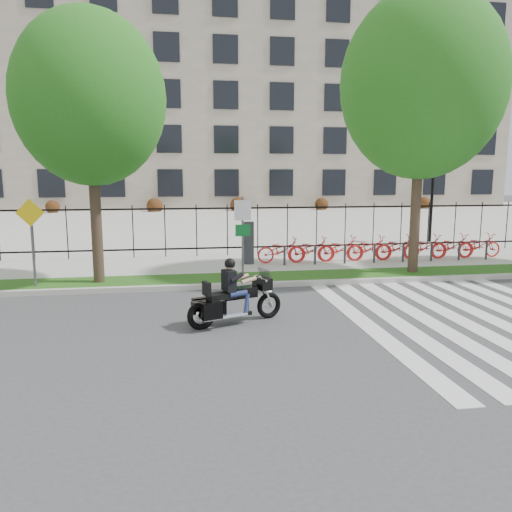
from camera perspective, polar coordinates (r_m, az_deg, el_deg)
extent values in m
plane|color=#3C3C3F|center=(10.83, 1.62, -8.49)|extent=(120.00, 120.00, 0.00)
cube|color=#B1AFA6|center=(14.72, -1.29, -3.36)|extent=(60.00, 0.20, 0.15)
cube|color=#1A4E13|center=(15.54, -1.71, -2.68)|extent=(60.00, 1.50, 0.15)
cube|color=#ABA9A0|center=(17.98, -2.71, -1.03)|extent=(60.00, 3.50, 0.15)
cube|color=#ABA9A0|center=(35.33, -5.81, 4.04)|extent=(80.00, 34.00, 0.10)
cube|color=gray|center=(55.56, -7.17, 16.24)|extent=(60.00, 20.00, 20.00)
cylinder|color=black|center=(25.16, 19.43, 5.85)|extent=(0.14, 0.14, 4.00)
cylinder|color=black|center=(25.13, 19.67, 10.18)|extent=(0.06, 0.70, 0.70)
sphere|color=white|center=(24.97, 18.96, 10.45)|extent=(0.36, 0.36, 0.36)
sphere|color=white|center=(25.30, 20.39, 10.35)|extent=(0.36, 0.36, 0.36)
cylinder|color=#36281D|center=(15.31, -17.83, 4.52)|extent=(0.32, 0.32, 3.99)
ellipsoid|color=#1A5914|center=(15.41, -18.46, 16.71)|extent=(4.25, 4.25, 4.89)
cylinder|color=#36281D|center=(16.90, 17.80, 5.60)|extent=(0.32, 0.32, 4.37)
ellipsoid|color=#1A5914|center=(17.09, 18.45, 18.08)|extent=(5.05, 5.05, 5.81)
cube|color=#2D2D33|center=(17.67, -0.85, 1.51)|extent=(0.35, 0.25, 1.50)
imported|color=red|center=(17.92, 2.95, 0.68)|extent=(1.76, 0.61, 0.92)
cylinder|color=#2D2D33|center=(17.45, 3.28, 0.07)|extent=(0.08, 0.08, 0.70)
imported|color=red|center=(18.17, 6.35, 0.76)|extent=(1.76, 0.61, 0.92)
cylinder|color=#2D2D33|center=(17.71, 6.76, 0.16)|extent=(0.08, 0.08, 0.70)
imported|color=red|center=(18.49, 9.64, 0.83)|extent=(1.76, 0.61, 0.92)
cylinder|color=#2D2D33|center=(18.04, 10.13, 0.24)|extent=(0.08, 0.08, 0.70)
imported|color=red|center=(18.87, 12.81, 0.90)|extent=(1.76, 0.61, 0.92)
cylinder|color=#2D2D33|center=(18.43, 13.37, 0.32)|extent=(0.08, 0.08, 0.70)
imported|color=red|center=(19.30, 15.85, 0.96)|extent=(1.76, 0.61, 0.92)
cylinder|color=#2D2D33|center=(18.87, 16.46, 0.40)|extent=(0.08, 0.08, 0.70)
imported|color=red|center=(19.78, 18.74, 1.02)|extent=(1.76, 0.61, 0.92)
cylinder|color=#2D2D33|center=(19.36, 19.41, 0.47)|extent=(0.08, 0.08, 0.70)
imported|color=red|center=(20.32, 21.50, 1.07)|extent=(1.76, 0.61, 0.92)
cylinder|color=#2D2D33|center=(19.91, 22.20, 0.54)|extent=(0.08, 0.08, 0.70)
imported|color=red|center=(20.89, 24.10, 1.12)|extent=(1.76, 0.61, 0.92)
cylinder|color=#2D2D33|center=(20.49, 24.83, 0.60)|extent=(0.08, 0.08, 0.70)
cylinder|color=#59595B|center=(14.98, -1.53, 2.01)|extent=(0.07, 0.07, 2.50)
cube|color=white|center=(14.85, -1.53, 5.24)|extent=(0.50, 0.03, 0.60)
cube|color=#0C6626|center=(14.91, -1.52, 2.94)|extent=(0.45, 0.03, 0.35)
cylinder|color=#59595B|center=(15.41, -24.16, 1.21)|extent=(0.07, 0.07, 2.40)
cube|color=yellow|center=(15.28, -24.43, 4.53)|extent=(0.78, 0.03, 0.78)
torus|color=black|center=(11.64, 1.49, -5.65)|extent=(0.62, 0.32, 0.62)
torus|color=black|center=(10.90, -6.27, -6.76)|extent=(0.66, 0.35, 0.65)
cube|color=black|center=(11.42, 0.72, -3.12)|extent=(0.42, 0.55, 0.27)
cube|color=#26262B|center=(11.41, 1.00, -2.08)|extent=(0.28, 0.47, 0.27)
cube|color=silver|center=(11.20, -2.47, -5.74)|extent=(0.61, 0.47, 0.36)
cube|color=black|center=(11.25, -1.26, -4.12)|extent=(0.57, 0.46, 0.23)
cube|color=black|center=(11.00, -3.94, -4.55)|extent=(0.70, 0.52, 0.13)
cube|color=black|center=(10.81, -5.67, -3.75)|extent=(0.19, 0.32, 0.30)
cube|color=black|center=(10.68, -5.05, -6.28)|extent=(0.47, 0.29, 0.36)
cube|color=black|center=(11.15, -6.19, -5.62)|extent=(0.47, 0.29, 0.36)
cube|color=black|center=(11.00, -3.11, -2.82)|extent=(0.33, 0.41, 0.47)
sphere|color=tan|center=(10.94, -3.00, -1.06)|extent=(0.21, 0.21, 0.21)
sphere|color=black|center=(10.94, -3.01, -0.88)|extent=(0.24, 0.24, 0.24)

